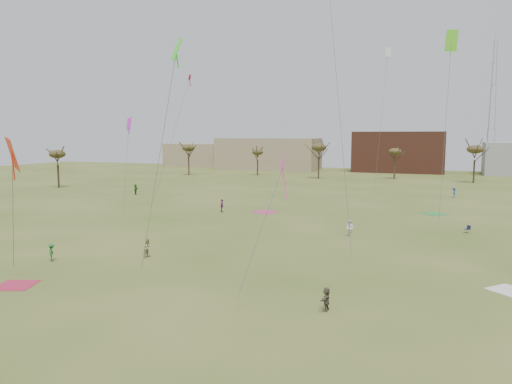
% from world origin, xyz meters
% --- Properties ---
extents(ground, '(260.00, 260.00, 0.00)m').
position_xyz_m(ground, '(0.00, 0.00, 0.00)').
color(ground, '#3E541A').
rests_on(ground, ground).
extents(flyer_near_center, '(1.08, 1.15, 1.56)m').
position_xyz_m(flyer_near_center, '(-14.94, 1.10, 0.78)').
color(flyer_near_center, '#246C2C').
rests_on(flyer_near_center, ground).
extents(spectator_fore_b, '(0.70, 0.87, 1.71)m').
position_xyz_m(spectator_fore_b, '(-7.83, 5.23, 0.86)').
color(spectator_fore_b, tan).
rests_on(spectator_fore_b, ground).
extents(spectator_fore_c, '(0.51, 1.42, 1.52)m').
position_xyz_m(spectator_fore_c, '(10.11, -2.20, 0.76)').
color(spectator_fore_c, brown).
rests_on(spectator_fore_c, ground).
extents(spectator_mid_d, '(0.70, 1.18, 1.88)m').
position_xyz_m(spectator_mid_d, '(-12.39, 30.83, 0.94)').
color(spectator_mid_d, '#913C89').
rests_on(spectator_mid_d, ground).
extents(spectator_mid_e, '(1.05, 0.93, 1.80)m').
position_xyz_m(spectator_mid_e, '(7.59, 20.75, 0.90)').
color(spectator_mid_e, white).
rests_on(spectator_mid_e, ground).
extents(flyer_far_a, '(1.02, 1.85, 1.90)m').
position_xyz_m(flyer_far_a, '(-36.14, 44.02, 0.95)').
color(flyer_far_a, '#266722').
rests_on(flyer_far_a, ground).
extents(flyer_far_c, '(0.73, 1.20, 1.80)m').
position_xyz_m(flyer_far_c, '(19.04, 59.84, 0.90)').
color(flyer_far_c, navy).
rests_on(flyer_far_c, ground).
extents(blanket_red, '(3.30, 3.30, 0.03)m').
position_xyz_m(blanket_red, '(-12.25, -5.25, 0.00)').
color(blanket_red, '#B02342').
rests_on(blanket_red, ground).
extents(blanket_cream, '(3.41, 3.41, 0.03)m').
position_xyz_m(blanket_cream, '(21.40, 6.21, 0.00)').
color(blanket_cream, silver).
rests_on(blanket_cream, ground).
extents(blanket_plum, '(3.62, 3.62, 0.03)m').
position_xyz_m(blanket_plum, '(-6.62, 32.98, 0.00)').
color(blanket_plum, '#B83867').
rests_on(blanket_plum, ground).
extents(blanket_olive, '(4.31, 4.31, 0.03)m').
position_xyz_m(blanket_olive, '(16.08, 39.96, 0.00)').
color(blanket_olive, '#31863A').
rests_on(blanket_olive, ground).
extents(camp_chair_right, '(0.74, 0.74, 0.87)m').
position_xyz_m(camp_chair_right, '(19.65, 27.18, 0.26)').
color(camp_chair_right, '#15173B').
rests_on(camp_chair_right, ground).
extents(kites_aloft, '(61.30, 64.84, 27.80)m').
position_xyz_m(kites_aloft, '(7.08, 30.16, 21.30)').
color(kites_aloft, red).
rests_on(kites_aloft, ground).
extents(tree_line, '(117.44, 49.32, 8.91)m').
position_xyz_m(tree_line, '(-2.85, 79.12, 7.09)').
color(tree_line, '#3A2B1E').
rests_on(tree_line, ground).
extents(building_tan, '(32.00, 14.00, 10.00)m').
position_xyz_m(building_tan, '(-35.00, 115.00, 5.00)').
color(building_tan, '#937F60').
rests_on(building_tan, ground).
extents(building_brick, '(26.00, 16.00, 12.00)m').
position_xyz_m(building_brick, '(5.00, 120.00, 6.00)').
color(building_brick, brown).
rests_on(building_brick, ground).
extents(building_tan_west, '(20.00, 12.00, 8.00)m').
position_xyz_m(building_tan_west, '(-65.00, 122.00, 4.00)').
color(building_tan_west, '#937F60').
rests_on(building_tan_west, ground).
extents(radio_tower, '(1.51, 1.72, 41.00)m').
position_xyz_m(radio_tower, '(30.00, 125.00, 19.21)').
color(radio_tower, '#9EA3A8').
rests_on(radio_tower, ground).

